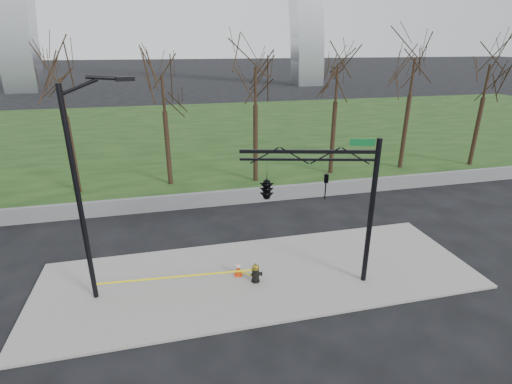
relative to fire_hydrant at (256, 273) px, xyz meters
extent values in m
plane|color=black|center=(0.32, 0.43, -0.49)|extent=(500.00, 500.00, 0.00)
cube|color=gray|center=(0.32, 0.43, -0.44)|extent=(18.00, 6.00, 0.10)
cube|color=black|center=(0.32, 30.43, -0.46)|extent=(120.00, 40.00, 0.06)
cube|color=#59595B|center=(0.32, 8.43, -0.04)|extent=(60.00, 0.30, 0.90)
cylinder|color=black|center=(-0.01, 0.00, -0.36)|extent=(0.34, 0.34, 0.06)
cylinder|color=black|center=(-0.01, 0.00, -0.09)|extent=(0.26, 0.26, 0.60)
cylinder|color=black|center=(0.19, -0.04, -0.04)|extent=(0.23, 0.19, 0.16)
cylinder|color=black|center=(-0.16, 0.03, -0.07)|extent=(0.12, 0.12, 0.10)
cylinder|color=olive|center=(-0.01, 0.00, 0.23)|extent=(0.30, 0.30, 0.06)
ellipsoid|color=olive|center=(-0.01, 0.00, 0.29)|extent=(0.28, 0.28, 0.21)
cylinder|color=olive|center=(-0.01, 0.00, 0.41)|extent=(0.06, 0.06, 0.08)
cube|color=red|center=(-0.61, 0.62, -0.37)|extent=(0.38, 0.38, 0.04)
cone|color=red|center=(-0.61, 0.62, -0.05)|extent=(0.25, 0.25, 0.60)
cylinder|color=white|center=(-0.61, 0.62, 0.06)|extent=(0.19, 0.19, 0.09)
cylinder|color=black|center=(-6.18, 0.45, 3.51)|extent=(0.18, 0.18, 8.00)
cylinder|color=black|center=(-5.64, 0.56, 7.36)|extent=(1.26, 0.38, 0.56)
cylinder|color=black|center=(-4.81, 0.74, 7.61)|extent=(1.20, 0.37, 0.22)
cube|color=black|center=(-4.22, 0.86, 7.56)|extent=(0.63, 0.34, 0.14)
cylinder|color=black|center=(4.31, -0.90, 2.51)|extent=(0.20, 0.20, 6.00)
cube|color=black|center=(1.89, -0.28, 5.01)|extent=(4.87, 1.35, 0.12)
cube|color=black|center=(1.89, -0.28, 4.71)|extent=(4.86, 1.31, 0.08)
cube|color=#0C5926|center=(3.73, -0.75, 5.36)|extent=(0.88, 0.26, 0.25)
imported|color=black|center=(2.57, -0.46, 3.66)|extent=(0.21, 0.23, 1.00)
imported|color=black|center=(0.44, 0.09, 3.66)|extent=(1.13, 2.54, 1.00)
cube|color=yellow|center=(-3.10, 0.22, 0.16)|extent=(6.17, 0.45, 0.08)
cube|color=yellow|center=(-0.31, 0.31, -0.19)|extent=(0.60, 0.63, 0.08)
camera|label=1|loc=(-3.09, -12.91, 8.65)|focal=26.98mm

